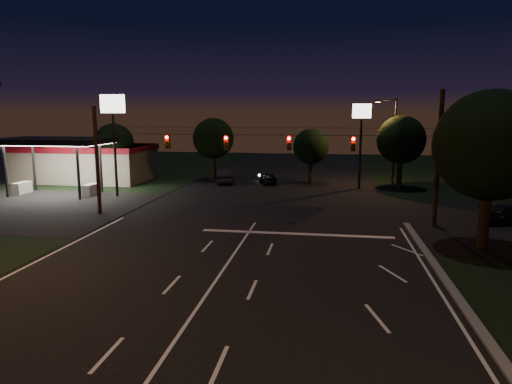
% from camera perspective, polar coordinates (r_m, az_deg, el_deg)
% --- Properties ---
extents(ground, '(140.00, 140.00, 0.00)m').
position_cam_1_polar(ground, '(18.56, -7.18, -13.95)').
color(ground, black).
rests_on(ground, ground).
extents(cross_street_left, '(20.00, 16.00, 0.02)m').
position_cam_1_polar(cross_street_left, '(41.43, -28.09, -1.75)').
color(cross_street_left, black).
rests_on(cross_street_left, ground).
extents(stop_bar, '(12.00, 0.50, 0.01)m').
position_cam_1_polar(stop_bar, '(28.83, 5.02, -5.22)').
color(stop_bar, silver).
rests_on(stop_bar, ground).
extents(utility_pole_right, '(0.30, 0.30, 9.00)m').
position_cam_1_polar(utility_pole_right, '(32.94, 21.32, -3.97)').
color(utility_pole_right, black).
rests_on(utility_pole_right, ground).
extents(utility_pole_left, '(0.28, 0.28, 8.00)m').
position_cam_1_polar(utility_pole_left, '(36.32, -18.90, -2.59)').
color(utility_pole_left, black).
rests_on(utility_pole_left, ground).
extents(signal_span, '(24.00, 0.40, 1.56)m').
position_cam_1_polar(signal_span, '(31.69, 0.17, 6.26)').
color(signal_span, black).
rests_on(signal_span, ground).
extents(gas_station, '(14.20, 16.10, 5.25)m').
position_cam_1_polar(gas_station, '(54.03, -20.73, 3.76)').
color(gas_station, gray).
rests_on(gas_station, ground).
extents(pole_sign_left_near, '(2.20, 0.30, 9.10)m').
position_cam_1_polar(pole_sign_left_near, '(42.69, -17.41, 8.70)').
color(pole_sign_left_near, black).
rests_on(pole_sign_left_near, ground).
extents(pole_sign_right, '(1.80, 0.30, 8.40)m').
position_cam_1_polar(pole_sign_right, '(46.41, 13.02, 8.03)').
color(pole_sign_right, black).
rests_on(pole_sign_right, ground).
extents(street_light_right_far, '(2.20, 0.35, 9.00)m').
position_cam_1_polar(street_light_right_far, '(48.76, 16.64, 6.77)').
color(street_light_right_far, black).
rests_on(street_light_right_far, ground).
extents(tree_right_near, '(6.00, 6.00, 8.76)m').
position_cam_1_polar(tree_right_near, '(27.89, 27.20, 5.07)').
color(tree_right_near, black).
rests_on(tree_right_near, ground).
extents(tree_far_a, '(4.20, 4.20, 6.42)m').
position_cam_1_polar(tree_far_a, '(51.82, -17.25, 5.80)').
color(tree_far_a, black).
rests_on(tree_far_a, ground).
extents(tree_far_b, '(4.60, 4.60, 6.98)m').
position_cam_1_polar(tree_far_b, '(52.11, -5.30, 6.61)').
color(tree_far_b, black).
rests_on(tree_far_b, ground).
extents(tree_far_c, '(3.80, 3.80, 5.86)m').
position_cam_1_polar(tree_far_c, '(49.56, 6.89, 5.60)').
color(tree_far_c, black).
rests_on(tree_far_c, ground).
extents(tree_far_d, '(4.80, 4.80, 7.30)m').
position_cam_1_polar(tree_far_d, '(48.03, 17.68, 6.18)').
color(tree_far_d, black).
rests_on(tree_far_d, ground).
extents(tree_far_e, '(4.00, 4.00, 6.18)m').
position_cam_1_polar(tree_far_e, '(47.98, 27.50, 4.69)').
color(tree_far_e, black).
rests_on(tree_far_e, ground).
extents(car_oncoming_a, '(2.53, 3.84, 1.21)m').
position_cam_1_polar(car_oncoming_a, '(48.95, 1.52, 1.73)').
color(car_oncoming_a, black).
rests_on(car_oncoming_a, ground).
extents(car_oncoming_b, '(2.55, 4.98, 1.56)m').
position_cam_1_polar(car_oncoming_b, '(49.53, -3.84, 2.01)').
color(car_oncoming_b, black).
rests_on(car_oncoming_b, ground).
extents(car_cross, '(4.75, 3.18, 1.28)m').
position_cam_1_polar(car_cross, '(35.85, 29.38, -2.45)').
color(car_cross, black).
rests_on(car_cross, ground).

